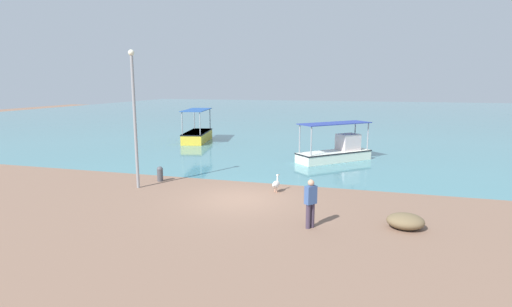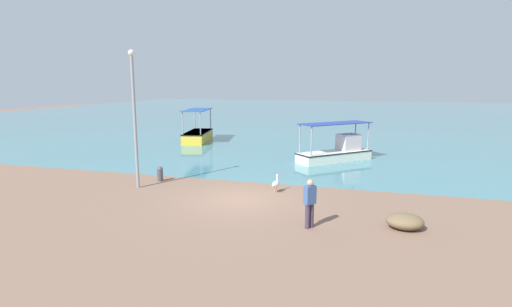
{
  "view_description": "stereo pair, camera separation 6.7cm",
  "coord_description": "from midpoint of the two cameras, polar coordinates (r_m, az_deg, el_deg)",
  "views": [
    {
      "loc": [
        5.21,
        -15.44,
        4.89
      ],
      "look_at": [
        -0.64,
        4.77,
        1.13
      ],
      "focal_mm": 28.0,
      "sensor_mm": 36.0,
      "label": 1
    },
    {
      "loc": [
        5.27,
        -15.42,
        4.89
      ],
      "look_at": [
        -0.64,
        4.77,
        1.13
      ],
      "focal_mm": 28.0,
      "sensor_mm": 36.0,
      "label": 2
    }
  ],
  "objects": [
    {
      "name": "ground",
      "position": [
        17.01,
        -2.53,
        -6.59
      ],
      "size": [
        120.0,
        120.0,
        0.0
      ],
      "primitive_type": "plane",
      "color": "#82624F"
    },
    {
      "name": "harbor_water",
      "position": [
        63.83,
        11.43,
        5.54
      ],
      "size": [
        110.0,
        90.0,
        0.0
      ],
      "primitive_type": "cube",
      "color": "teal",
      "rests_on": "ground"
    },
    {
      "name": "fishing_boat_far_left",
      "position": [
        25.63,
        11.4,
        0.35
      ],
      "size": [
        4.57,
        4.55,
        2.41
      ],
      "color": "white",
      "rests_on": "harbor_water"
    },
    {
      "name": "fishing_boat_near_left",
      "position": [
        33.8,
        -8.44,
        2.69
      ],
      "size": [
        2.66,
        5.04,
        2.67
      ],
      "color": "gold",
      "rests_on": "harbor_water"
    },
    {
      "name": "pelican",
      "position": [
        18.04,
        2.78,
        -4.37
      ],
      "size": [
        0.37,
        0.8,
        0.8
      ],
      "color": "#E0997A",
      "rests_on": "ground"
    },
    {
      "name": "lamp_post",
      "position": [
        19.1,
        -17.07,
        5.6
      ],
      "size": [
        0.28,
        0.28,
        6.33
      ],
      "color": "gray",
      "rests_on": "ground"
    },
    {
      "name": "mooring_bollard",
      "position": [
        20.55,
        -13.64,
        -2.77
      ],
      "size": [
        0.3,
        0.3,
        0.76
      ],
      "color": "#47474C",
      "rests_on": "ground"
    },
    {
      "name": "fisherman_standing",
      "position": [
        13.67,
        7.66,
        -6.9
      ],
      "size": [
        0.42,
        0.45,
        1.69
      ],
      "color": "#403346",
      "rests_on": "ground"
    },
    {
      "name": "net_pile",
      "position": [
        14.57,
        20.44,
        -9.04
      ],
      "size": [
        1.24,
        1.06,
        0.53
      ],
      "primitive_type": "ellipsoid",
      "color": "brown",
      "rests_on": "ground"
    }
  ]
}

